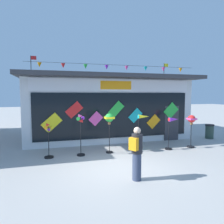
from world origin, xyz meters
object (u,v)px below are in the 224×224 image
Objects in this scene: wind_spinner_right at (172,126)px; person_near_camera at (137,152)px; wind_spinner_far_left at (49,139)px; wind_spinner_left at (81,130)px; trash_bin at (209,131)px; wind_spinner_center_right at (142,126)px; kite_shop_building at (104,106)px; wind_spinner_center_left at (109,120)px; wind_spinner_far_right at (191,122)px.

person_near_camera is at bearing -136.52° from wind_spinner_right.
wind_spinner_left reaches higher than wind_spinner_far_left.
wind_spinner_far_left is at bearing -171.54° from trash_bin.
wind_spinner_far_left is 4.21m from wind_spinner_center_right.
wind_spinner_center_left is at bearing -100.18° from kite_shop_building.
wind_spinner_center_right is 1.59m from wind_spinner_right.
trash_bin is at bearing 31.74° from wind_spinner_far_right.
trash_bin is at bearing 16.06° from wind_spinner_center_right.
wind_spinner_center_right is at bearing 179.21° from wind_spinner_far_right.
wind_spinner_center_right is at bearing -1.24° from wind_spinner_far_left.
person_near_camera is (-1.50, -2.99, -0.32)m from wind_spinner_center_right.
trash_bin is (9.32, 1.39, -0.37)m from wind_spinner_far_left.
person_near_camera is 1.96× the size of trash_bin.
wind_spinner_center_left is 1.05× the size of wind_spinner_center_right.
trash_bin is (6.63, 4.47, -0.45)m from person_near_camera.
wind_spinner_center_right is 5.39m from trash_bin.
wind_spinner_center_right is at bearing -1.01° from wind_spinner_left.
person_near_camera is at bearing -95.66° from kite_shop_building.
wind_spinner_left is 3.34m from person_near_camera.
wind_spinner_left reaches higher than wind_spinner_right.
wind_spinner_far_left is at bearing 178.29° from wind_spinner_left.
wind_spinner_far_right is 5.13m from person_near_camera.
wind_spinner_center_left is at bearing -35.67° from person_near_camera.
wind_spinner_far_left is 0.95× the size of wind_spinner_right.
trash_bin is (5.13, 1.48, -0.77)m from wind_spinner_center_right.
wind_spinner_left is at bearing 179.09° from wind_spinner_far_right.
trash_bin is (5.89, -3.00, -1.45)m from kite_shop_building.
kite_shop_building is at bearing 51.97° from wind_spinner_far_left.
wind_spinner_center_left is 2.13× the size of trash_bin.
wind_spinner_far_right is (6.87, -0.13, 0.48)m from wind_spinner_far_left.
trash_bin is at bearing 8.46° from wind_spinner_far_left.
wind_spinner_far_left is 9.43m from trash_bin.
wind_spinner_left is at bearing -115.27° from kite_shop_building.
kite_shop_building is 7.57m from person_near_camera.
wind_spinner_far_right is at bearing -148.26° from trash_bin.
kite_shop_building is at bearing 99.62° from wind_spinner_center_right.
wind_spinner_far_right is (5.53, -0.09, 0.12)m from wind_spinner_left.
wind_spinner_far_left is at bearing -128.03° from kite_shop_building.
wind_spinner_left reaches higher than wind_spinner_center_left.
trash_bin is at bearing 23.51° from wind_spinner_right.
wind_spinner_far_right is 1.92× the size of trash_bin.
wind_spinner_far_left is 2.74m from wind_spinner_center_left.
wind_spinner_left is at bearing -175.65° from wind_spinner_center_left.
person_near_camera is (2.69, -3.08, 0.08)m from wind_spinner_far_left.
person_near_camera is (1.35, -3.04, -0.27)m from wind_spinner_left.
wind_spinner_center_right reaches higher than trash_bin.
wind_spinner_center_right is at bearing 177.62° from wind_spinner_right.
wind_spinner_right reaches higher than wind_spinner_far_left.
person_near_camera is at bearing -66.06° from wind_spinner_left.
wind_spinner_far_left reaches higher than trash_bin.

